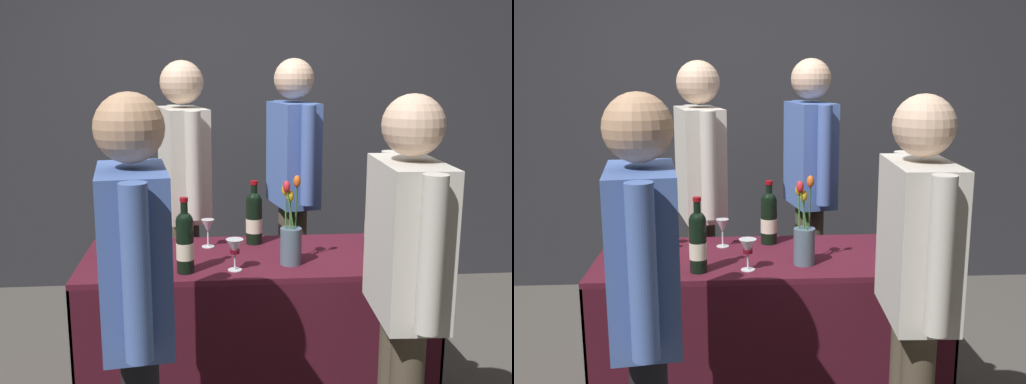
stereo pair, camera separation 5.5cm
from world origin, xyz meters
The scene contains 15 objects.
back_partition centered at (0.00, 1.88, 1.22)m, with size 5.57×0.12×2.45m, color #2D2D33.
tasting_table centered at (0.00, 0.00, 0.54)m, with size 1.59×0.65×0.79m.
featured_wine_bottle centered at (-0.65, 0.12, 0.92)m, with size 0.08×0.08×0.30m.
display_bottle_0 centered at (0.55, 0.03, 0.94)m, with size 0.07×0.07×0.35m.
display_bottle_1 centered at (0.01, 0.19, 0.93)m, with size 0.08×0.08×0.32m.
display_bottle_2 centered at (-0.32, -0.21, 0.93)m, with size 0.08×0.08×0.33m.
display_bottle_3 centered at (-0.62, -0.01, 0.93)m, with size 0.08×0.08×0.32m.
wine_glass_near_vendor centered at (-0.11, -0.20, 0.89)m, with size 0.08×0.08×0.14m.
wine_glass_mid centered at (-0.22, 0.15, 0.89)m, with size 0.06×0.06×0.14m.
wine_glass_near_taster centered at (-0.50, 0.18, 0.88)m, with size 0.07×0.07×0.13m.
flower_vase centered at (0.14, -0.14, 0.91)m, with size 0.09×0.09×0.40m.
vendor_presenter centered at (0.29, 0.80, 1.02)m, with size 0.28×0.54×1.70m.
vendor_assistant centered at (-0.35, 0.57, 1.01)m, with size 0.30×0.57×1.69m.
taster_foreground_right centered at (0.48, -0.68, 0.93)m, with size 0.23×0.58×1.56m.
taster_foreground_left centered at (-0.45, -0.82, 0.94)m, with size 0.26×0.55×1.58m.
Camera 2 is at (-0.17, -2.64, 1.65)m, focal length 41.82 mm.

